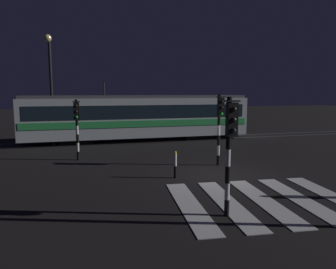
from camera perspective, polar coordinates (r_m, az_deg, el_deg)
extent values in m
plane|color=black|center=(13.70, 9.09, -7.10)|extent=(120.00, 120.00, 0.00)
cube|color=#59595E|center=(22.52, -1.03, -1.19)|extent=(80.00, 0.12, 0.03)
cube|color=#59595E|center=(23.90, -1.90, -0.68)|extent=(80.00, 0.12, 0.03)
cube|color=silver|center=(9.98, 3.89, -12.60)|extent=(1.15, 4.59, 0.02)
cube|color=silver|center=(10.33, 10.66, -12.01)|extent=(1.15, 4.59, 0.02)
cube|color=silver|center=(10.80, 16.88, -11.33)|extent=(1.15, 4.59, 0.02)
cube|color=silver|center=(11.39, 22.49, -10.60)|extent=(1.15, 4.59, 0.02)
cube|color=silver|center=(12.07, 27.48, -9.86)|extent=(1.15, 4.59, 0.02)
cylinder|color=black|center=(16.94, -15.89, -3.69)|extent=(0.14, 0.14, 0.44)
cylinder|color=white|center=(16.87, -15.94, -2.21)|extent=(0.14, 0.14, 0.44)
cylinder|color=black|center=(16.80, -16.00, -0.71)|extent=(0.14, 0.14, 0.44)
cylinder|color=white|center=(16.74, -16.05, 0.79)|extent=(0.14, 0.14, 0.44)
cylinder|color=black|center=(16.70, -16.11, 2.31)|extent=(0.14, 0.14, 0.44)
cylinder|color=white|center=(16.66, -16.17, 3.83)|extent=(0.14, 0.14, 0.44)
cylinder|color=black|center=(16.64, -16.22, 5.36)|extent=(0.14, 0.14, 0.44)
cube|color=black|center=(16.49, -16.18, 4.03)|extent=(0.28, 0.20, 0.90)
sphere|color=black|center=(16.37, -16.22, 4.98)|extent=(0.14, 0.14, 0.14)
sphere|color=black|center=(16.38, -16.18, 4.00)|extent=(0.14, 0.14, 0.14)
sphere|color=green|center=(16.40, -16.15, 3.03)|extent=(0.14, 0.14, 0.14)
cube|color=black|center=(16.47, -16.24, 5.73)|extent=(0.36, 0.24, 0.04)
cylinder|color=black|center=(9.26, 10.53, -12.84)|extent=(0.14, 0.14, 0.48)
cylinder|color=white|center=(9.11, 10.60, -10.03)|extent=(0.14, 0.14, 0.48)
cylinder|color=black|center=(8.98, 10.68, -7.12)|extent=(0.14, 0.14, 0.48)
cylinder|color=white|center=(8.87, 10.75, -4.14)|extent=(0.14, 0.14, 0.48)
cylinder|color=black|center=(8.79, 10.83, -1.10)|extent=(0.14, 0.14, 0.48)
cylinder|color=white|center=(8.73, 10.91, 2.00)|extent=(0.14, 0.14, 0.48)
cylinder|color=black|center=(8.70, 10.99, 5.13)|extent=(0.14, 0.14, 0.48)
cube|color=black|center=(8.57, 11.43, 2.66)|extent=(0.28, 0.20, 0.90)
sphere|color=black|center=(8.45, 11.82, 4.49)|extent=(0.14, 0.14, 0.14)
sphere|color=black|center=(8.47, 11.77, 2.59)|extent=(0.14, 0.14, 0.14)
sphere|color=black|center=(8.50, 11.72, 0.71)|extent=(0.14, 0.14, 0.14)
cube|color=black|center=(8.54, 11.52, 5.94)|extent=(0.36, 0.24, 0.04)
cylinder|color=black|center=(15.33, 9.02, -4.60)|extent=(0.14, 0.14, 0.48)
cylinder|color=white|center=(15.24, 9.06, -2.83)|extent=(0.14, 0.14, 0.48)
cylinder|color=black|center=(15.16, 9.09, -1.05)|extent=(0.14, 0.14, 0.48)
cylinder|color=white|center=(15.09, 9.13, 0.76)|extent=(0.14, 0.14, 0.48)
cylinder|color=black|center=(15.05, 9.17, 2.57)|extent=(0.14, 0.14, 0.48)
cylinder|color=white|center=(15.01, 9.21, 4.40)|extent=(0.14, 0.14, 0.48)
cylinder|color=black|center=(14.99, 9.25, 6.23)|extent=(0.14, 0.14, 0.48)
cube|color=black|center=(14.85, 9.49, 4.83)|extent=(0.28, 0.20, 0.90)
sphere|color=black|center=(14.74, 9.70, 5.89)|extent=(0.14, 0.14, 0.14)
sphere|color=black|center=(14.75, 9.67, 4.80)|extent=(0.14, 0.14, 0.14)
sphere|color=green|center=(14.77, 9.65, 3.72)|extent=(0.14, 0.14, 0.14)
cube|color=black|center=(14.84, 9.54, 6.72)|extent=(0.36, 0.24, 0.04)
cylinder|color=black|center=(21.47, -20.24, 7.01)|extent=(0.18, 0.18, 6.82)
cylinder|color=black|center=(21.27, -20.76, 15.95)|extent=(0.10, 0.90, 0.10)
sphere|color=#F9E08C|center=(20.82, -20.87, 15.92)|extent=(0.44, 0.44, 0.44)
cube|color=#B2BCC1|center=(22.70, -5.30, 3.13)|extent=(15.82, 2.50, 2.70)
cube|color=green|center=(21.48, -4.68, 1.95)|extent=(15.50, 0.04, 0.44)
cube|color=green|center=(23.97, -5.84, 2.52)|extent=(15.50, 0.04, 0.44)
cube|color=black|center=(21.42, -4.71, 4.08)|extent=(15.03, 0.03, 0.90)
cube|color=#4C4C51|center=(22.63, -5.35, 6.79)|extent=(15.50, 2.30, 0.20)
cylinder|color=#262628|center=(22.33, -11.42, 7.95)|extent=(0.08, 0.08, 1.00)
cube|color=black|center=(24.02, 5.01, -0.28)|extent=(2.20, 2.00, 0.35)
cube|color=black|center=(22.51, -16.22, -1.09)|extent=(2.20, 2.00, 0.35)
sphere|color=#F9F2CC|center=(25.38, 12.70, 2.54)|extent=(0.24, 0.24, 0.24)
cylinder|color=black|center=(12.92, 1.31, -6.76)|extent=(0.12, 0.12, 0.50)
cylinder|color=white|center=(12.80, 1.32, -4.60)|extent=(0.12, 0.12, 0.50)
sphere|color=yellow|center=(12.74, 1.32, -3.28)|extent=(0.12, 0.12, 0.12)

